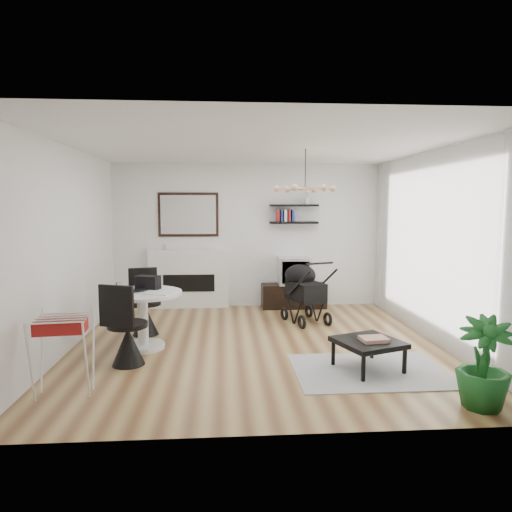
{
  "coord_description": "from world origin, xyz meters",
  "views": [
    {
      "loc": [
        -0.45,
        -6.1,
        1.9
      ],
      "look_at": [
        0.01,
        0.4,
        1.19
      ],
      "focal_mm": 32.0,
      "sensor_mm": 36.0,
      "label": 1
    }
  ],
  "objects": [
    {
      "name": "floor",
      "position": [
        0.0,
        0.0,
        0.0
      ],
      "size": [
        5.0,
        5.0,
        0.0
      ],
      "primitive_type": "plane",
      "color": "brown",
      "rests_on": "ground"
    },
    {
      "name": "ceiling",
      "position": [
        0.0,
        0.0,
        2.7
      ],
      "size": [
        5.0,
        5.0,
        0.0
      ],
      "primitive_type": "plane",
      "color": "white",
      "rests_on": "wall_back"
    },
    {
      "name": "wall_back",
      "position": [
        0.0,
        2.5,
        1.35
      ],
      "size": [
        5.0,
        0.0,
        5.0
      ],
      "primitive_type": "plane",
      "rotation": [
        1.57,
        0.0,
        0.0
      ],
      "color": "white",
      "rests_on": "floor"
    },
    {
      "name": "wall_left",
      "position": [
        -2.5,
        0.0,
        1.35
      ],
      "size": [
        0.0,
        5.0,
        5.0
      ],
      "primitive_type": "plane",
      "rotation": [
        1.57,
        0.0,
        1.57
      ],
      "color": "white",
      "rests_on": "floor"
    },
    {
      "name": "wall_right",
      "position": [
        2.5,
        0.0,
        1.35
      ],
      "size": [
        0.0,
        5.0,
        5.0
      ],
      "primitive_type": "plane",
      "rotation": [
        1.57,
        0.0,
        -1.57
      ],
      "color": "white",
      "rests_on": "floor"
    },
    {
      "name": "sheer_curtain",
      "position": [
        2.4,
        0.2,
        1.35
      ],
      "size": [
        0.04,
        3.6,
        2.6
      ],
      "primitive_type": "cube",
      "color": "white",
      "rests_on": "wall_right"
    },
    {
      "name": "fireplace",
      "position": [
        -1.1,
        2.42,
        0.69
      ],
      "size": [
        1.5,
        0.17,
        2.16
      ],
      "color": "white",
      "rests_on": "floor"
    },
    {
      "name": "shelf_lower",
      "position": [
        0.86,
        2.37,
        1.6
      ],
      "size": [
        0.9,
        0.25,
        0.04
      ],
      "primitive_type": "cube",
      "color": "black",
      "rests_on": "wall_back"
    },
    {
      "name": "shelf_upper",
      "position": [
        0.86,
        2.37,
        1.92
      ],
      "size": [
        0.9,
        0.25,
        0.04
      ],
      "primitive_type": "cube",
      "color": "black",
      "rests_on": "wall_back"
    },
    {
      "name": "pendant_lamp",
      "position": [
        0.7,
        0.3,
        2.15
      ],
      "size": [
        0.9,
        0.9,
        0.1
      ],
      "primitive_type": null,
      "color": "tan",
      "rests_on": "ceiling"
    },
    {
      "name": "tv_console",
      "position": [
        0.86,
        2.28,
        0.22
      ],
      "size": [
        1.2,
        0.42,
        0.45
      ],
      "primitive_type": "cube",
      "color": "black",
      "rests_on": "floor"
    },
    {
      "name": "crt_tv",
      "position": [
        0.86,
        2.28,
        0.7
      ],
      "size": [
        0.58,
        0.51,
        0.51
      ],
      "color": "silver",
      "rests_on": "tv_console"
    },
    {
      "name": "dining_table",
      "position": [
        -1.54,
        -0.04,
        0.51
      ],
      "size": [
        1.06,
        1.06,
        0.77
      ],
      "color": "white",
      "rests_on": "floor"
    },
    {
      "name": "laptop",
      "position": [
        -1.64,
        -0.1,
        0.78
      ],
      "size": [
        0.41,
        0.36,
        0.03
      ],
      "primitive_type": "imported",
      "rotation": [
        0.0,
        0.0,
        0.48
      ],
      "color": "black",
      "rests_on": "dining_table"
    },
    {
      "name": "black_bag",
      "position": [
        -1.49,
        0.15,
        0.86
      ],
      "size": [
        0.36,
        0.28,
        0.19
      ],
      "primitive_type": "cube",
      "rotation": [
        0.0,
        0.0,
        -0.33
      ],
      "color": "black",
      "rests_on": "dining_table"
    },
    {
      "name": "newspaper",
      "position": [
        -1.32,
        -0.15,
        0.78
      ],
      "size": [
        0.43,
        0.38,
        0.01
      ],
      "primitive_type": "cube",
      "rotation": [
        0.0,
        0.0,
        -0.27
      ],
      "color": "white",
      "rests_on": "dining_table"
    },
    {
      "name": "drinking_glass",
      "position": [
        -1.88,
        0.09,
        0.83
      ],
      "size": [
        0.07,
        0.07,
        0.11
      ],
      "primitive_type": "cylinder",
      "color": "white",
      "rests_on": "dining_table"
    },
    {
      "name": "chair_far",
      "position": [
        -1.62,
        0.65,
        0.31
      ],
      "size": [
        0.5,
        0.51,
        0.98
      ],
      "rotation": [
        0.0,
        0.0,
        0.27
      ],
      "color": "black",
      "rests_on": "floor"
    },
    {
      "name": "chair_near",
      "position": [
        -1.61,
        -0.69,
        0.32
      ],
      "size": [
        0.53,
        0.54,
        1.01
      ],
      "rotation": [
        0.0,
        0.0,
        2.79
      ],
      "color": "black",
      "rests_on": "floor"
    },
    {
      "name": "drying_rack",
      "position": [
        -2.06,
        -1.54,
        0.43
      ],
      "size": [
        0.6,
        0.56,
        0.82
      ],
      "rotation": [
        0.0,
        0.0,
        0.1
      ],
      "color": "white",
      "rests_on": "floor"
    },
    {
      "name": "stroller",
      "position": [
        0.87,
        1.23,
        0.45
      ],
      "size": [
        0.78,
        0.96,
        1.06
      ],
      "rotation": [
        0.0,
        0.0,
        0.34
      ],
      "color": "black",
      "rests_on": "floor"
    },
    {
      "name": "rug",
      "position": [
        1.23,
        -1.1,
        0.01
      ],
      "size": [
        1.75,
        1.26,
        0.01
      ],
      "primitive_type": "cube",
      "color": "#A3A3A3",
      "rests_on": "floor"
    },
    {
      "name": "coffee_table",
      "position": [
        1.22,
        -1.05,
        0.32
      ],
      "size": [
        0.86,
        0.86,
        0.35
      ],
      "rotation": [
        0.0,
        0.0,
        0.35
      ],
      "color": "black",
      "rests_on": "rug"
    },
    {
      "name": "magazines",
      "position": [
        1.27,
        -1.09,
        0.38
      ],
      "size": [
        0.33,
        0.27,
        0.04
      ],
      "primitive_type": "cube",
      "rotation": [
        0.0,
        0.0,
        0.11
      ],
      "color": "#BA452E",
      "rests_on": "coffee_table"
    },
    {
      "name": "potted_plant",
      "position": [
        1.98,
        -2.12,
        0.44
      ],
      "size": [
        0.63,
        0.63,
        0.87
      ],
      "primitive_type": "imported",
      "rotation": [
        0.0,
        0.0,
        -0.35
      ],
      "color": "#19571F",
      "rests_on": "floor"
    }
  ]
}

